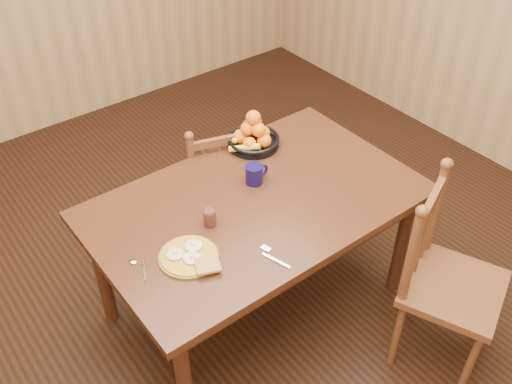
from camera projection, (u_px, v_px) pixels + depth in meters
room at (256, 91)px, 2.40m from camera, size 4.52×5.02×2.72m
dining_table at (256, 213)px, 2.83m from camera, size 1.60×1.00×0.75m
chair_far at (215, 182)px, 3.41m from camera, size 0.49×0.48×0.88m
chair_near at (446, 282)px, 2.71m from camera, size 0.59×0.58×1.01m
breakfast_plate at (190, 256)px, 2.47m from camera, size 0.26×0.30×0.04m
fork at (273, 256)px, 2.48m from camera, size 0.06×0.18×0.00m
spoon at (137, 264)px, 2.44m from camera, size 0.06×0.15×0.01m
coffee_mug at (255, 174)px, 2.86m from camera, size 0.13×0.09×0.10m
juice_glass at (210, 217)px, 2.62m from camera, size 0.06×0.06×0.09m
fruit_bowl at (253, 136)px, 3.10m from camera, size 0.29×0.29×0.22m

